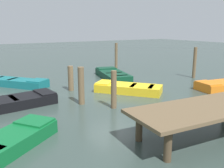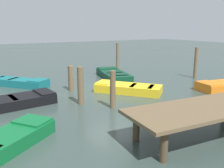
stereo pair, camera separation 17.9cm
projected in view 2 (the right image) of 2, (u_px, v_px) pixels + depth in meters
The scene contains 11 objects.
ground_plane at pixel (112, 91), 12.89m from camera, with size 80.00×80.00×0.00m, color #33423D.
dock_segment at pixel (201, 111), 7.28m from camera, with size 4.66×2.20×0.95m.
rowboat_dark_green at pixel (113, 75), 16.02m from camera, with size 2.17×3.79×0.46m.
rowboat_black at pixel (19, 101), 10.41m from camera, with size 3.01×1.61×0.46m.
rowboat_teal at pixel (18, 82), 13.88m from camera, with size 3.05×3.45×0.46m.
rowboat_yellow at pixel (128, 88), 12.50m from camera, with size 3.01×3.27×0.46m.
mooring_piling_far_left at pixel (71, 78), 12.81m from camera, with size 0.28×0.28×1.28m, color brown.
mooring_piling_mid_left at pixel (113, 90), 9.98m from camera, with size 0.23×0.23×1.54m, color brown.
mooring_piling_mid_right at pixel (117, 56), 19.02m from camera, with size 0.21×0.21×2.02m, color brown.
mooring_piling_near_right at pixel (80, 86), 10.51m from camera, with size 0.26×0.26×1.60m, color brown.
mooring_piling_center at pixel (196, 63), 15.80m from camera, with size 0.21×0.21×1.97m, color brown.
Camera 2 is at (6.37, 10.73, 3.25)m, focal length 39.95 mm.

